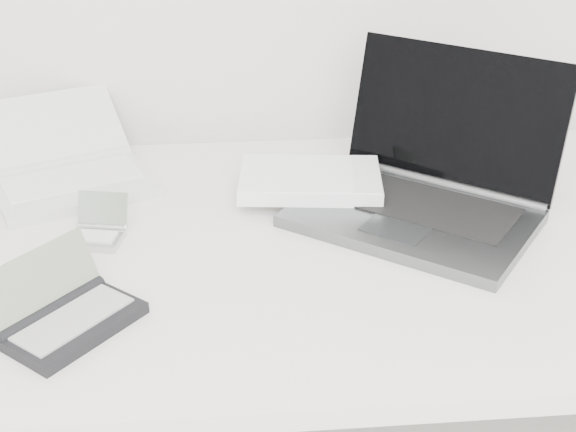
{
  "coord_description": "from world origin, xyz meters",
  "views": [
    {
      "loc": [
        -0.12,
        0.46,
        1.35
      ],
      "look_at": [
        -0.03,
        1.51,
        0.79
      ],
      "focal_mm": 50.0,
      "sensor_mm": 36.0,
      "label": 1
    }
  ],
  "objects": [
    {
      "name": "desk",
      "position": [
        0.0,
        1.55,
        0.68
      ],
      "size": [
        1.6,
        0.8,
        0.73
      ],
      "color": "white",
      "rests_on": "ground"
    },
    {
      "name": "laptop_large",
      "position": [
        0.16,
        1.64,
        0.77
      ],
      "size": [
        0.54,
        0.48,
        0.25
      ],
      "rotation": [
        0.0,
        0.0,
        -0.65
      ],
      "color": "#5B5E60",
      "rests_on": "desk"
    },
    {
      "name": "netbook_open_white",
      "position": [
        -0.4,
        1.79,
        0.75
      ],
      "size": [
        0.37,
        0.4,
        0.11
      ],
      "rotation": [
        0.0,
        0.0,
        0.4
      ],
      "color": "silver",
      "rests_on": "desk"
    },
    {
      "name": "pda_silver",
      "position": [
        -0.32,
        1.57,
        0.74
      ],
      "size": [
        0.1,
        0.1,
        0.06
      ],
      "rotation": [
        0.0,
        0.0,
        -0.21
      ],
      "color": "silver",
      "rests_on": "desk"
    },
    {
      "name": "palmtop_charcoal",
      "position": [
        -0.34,
        1.34,
        0.75
      ],
      "size": [
        0.21,
        0.21,
        0.09
      ],
      "rotation": [
        0.0,
        0.0,
        0.85
      ],
      "color": "black",
      "rests_on": "desk"
    }
  ]
}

